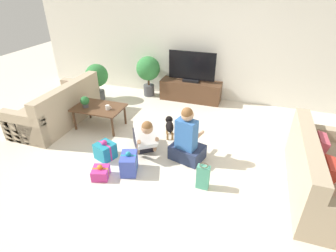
{
  "coord_description": "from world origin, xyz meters",
  "views": [
    {
      "loc": [
        1.25,
        -3.47,
        2.65
      ],
      "look_at": [
        0.04,
        0.17,
        0.45
      ],
      "focal_mm": 28.0,
      "sensor_mm": 36.0,
      "label": 1
    }
  ],
  "objects_px": {
    "tv_console": "(191,91)",
    "potted_plant_corner_left": "(97,77)",
    "gift_box_c": "(105,151)",
    "tabletop_plant": "(85,101)",
    "gift_box_a": "(129,163)",
    "dog": "(170,125)",
    "mug": "(108,107)",
    "gift_bag_a": "(203,177)",
    "sofa_left": "(59,109)",
    "person_sitting": "(187,141)",
    "gift_box_b": "(101,173)",
    "tv": "(192,68)",
    "person_kneeling": "(145,136)",
    "coffee_table": "(99,109)",
    "sofa_right": "(324,176)",
    "potted_plant_back_left": "(148,71)"
  },
  "relations": [
    {
      "from": "sofa_right",
      "to": "coffee_table",
      "type": "distance_m",
      "value": 3.94
    },
    {
      "from": "gift_box_c",
      "to": "tabletop_plant",
      "type": "distance_m",
      "value": 1.25
    },
    {
      "from": "potted_plant_corner_left",
      "to": "potted_plant_back_left",
      "type": "distance_m",
      "value": 1.24
    },
    {
      "from": "tv_console",
      "to": "tabletop_plant",
      "type": "relative_size",
      "value": 6.49
    },
    {
      "from": "sofa_left",
      "to": "gift_box_a",
      "type": "distance_m",
      "value": 2.3
    },
    {
      "from": "potted_plant_back_left",
      "to": "gift_box_c",
      "type": "distance_m",
      "value": 2.77
    },
    {
      "from": "person_kneeling",
      "to": "tabletop_plant",
      "type": "height_order",
      "value": "person_kneeling"
    },
    {
      "from": "sofa_left",
      "to": "tabletop_plant",
      "type": "height_order",
      "value": "sofa_left"
    },
    {
      "from": "sofa_left",
      "to": "tv_console",
      "type": "xyz_separation_m",
      "value": [
        2.29,
        1.95,
        -0.06
      ]
    },
    {
      "from": "tv",
      "to": "gift_box_a",
      "type": "relative_size",
      "value": 2.73
    },
    {
      "from": "sofa_right",
      "to": "gift_box_b",
      "type": "height_order",
      "value": "sofa_right"
    },
    {
      "from": "dog",
      "to": "gift_bag_a",
      "type": "bearing_deg",
      "value": 105.09
    },
    {
      "from": "dog",
      "to": "mug",
      "type": "height_order",
      "value": "mug"
    },
    {
      "from": "sofa_left",
      "to": "dog",
      "type": "relative_size",
      "value": 3.81
    },
    {
      "from": "sofa_left",
      "to": "potted_plant_corner_left",
      "type": "bearing_deg",
      "value": 173.63
    },
    {
      "from": "dog",
      "to": "gift_box_a",
      "type": "height_order",
      "value": "gift_box_a"
    },
    {
      "from": "tv",
      "to": "tabletop_plant",
      "type": "relative_size",
      "value": 4.94
    },
    {
      "from": "tv",
      "to": "gift_bag_a",
      "type": "distance_m",
      "value": 3.15
    },
    {
      "from": "person_kneeling",
      "to": "potted_plant_corner_left",
      "type": "bearing_deg",
      "value": 104.05
    },
    {
      "from": "potted_plant_corner_left",
      "to": "person_kneeling",
      "type": "bearing_deg",
      "value": -41.67
    },
    {
      "from": "tv_console",
      "to": "potted_plant_corner_left",
      "type": "distance_m",
      "value": 2.27
    },
    {
      "from": "sofa_right",
      "to": "person_kneeling",
      "type": "distance_m",
      "value": 2.69
    },
    {
      "from": "tabletop_plant",
      "to": "mug",
      "type": "bearing_deg",
      "value": 5.38
    },
    {
      "from": "tv_console",
      "to": "mug",
      "type": "bearing_deg",
      "value": -121.14
    },
    {
      "from": "person_kneeling",
      "to": "gift_box_b",
      "type": "bearing_deg",
      "value": -149.27
    },
    {
      "from": "tv",
      "to": "person_sitting",
      "type": "distance_m",
      "value": 2.46
    },
    {
      "from": "coffee_table",
      "to": "gift_box_b",
      "type": "distance_m",
      "value": 1.61
    },
    {
      "from": "coffee_table",
      "to": "potted_plant_back_left",
      "type": "distance_m",
      "value": 1.85
    },
    {
      "from": "potted_plant_corner_left",
      "to": "gift_box_a",
      "type": "relative_size",
      "value": 2.17
    },
    {
      "from": "sofa_left",
      "to": "gift_box_b",
      "type": "distance_m",
      "value": 2.14
    },
    {
      "from": "sofa_right",
      "to": "gift_box_c",
      "type": "bearing_deg",
      "value": 93.89
    },
    {
      "from": "person_sitting",
      "to": "dog",
      "type": "height_order",
      "value": "person_sitting"
    },
    {
      "from": "potted_plant_back_left",
      "to": "gift_box_a",
      "type": "distance_m",
      "value": 3.07
    },
    {
      "from": "person_sitting",
      "to": "gift_box_c",
      "type": "relative_size",
      "value": 2.59
    },
    {
      "from": "person_kneeling",
      "to": "sofa_left",
      "type": "bearing_deg",
      "value": 133.54
    },
    {
      "from": "gift_box_a",
      "to": "person_kneeling",
      "type": "bearing_deg",
      "value": 86.83
    },
    {
      "from": "tv_console",
      "to": "gift_box_a",
      "type": "bearing_deg",
      "value": -94.37
    },
    {
      "from": "tv",
      "to": "potted_plant_corner_left",
      "type": "relative_size",
      "value": 1.26
    },
    {
      "from": "coffee_table",
      "to": "gift_box_b",
      "type": "height_order",
      "value": "coffee_table"
    },
    {
      "from": "sofa_right",
      "to": "dog",
      "type": "relative_size",
      "value": 3.81
    },
    {
      "from": "gift_box_c",
      "to": "gift_box_a",
      "type": "bearing_deg",
      "value": -20.78
    },
    {
      "from": "gift_box_b",
      "to": "gift_box_c",
      "type": "relative_size",
      "value": 0.85
    },
    {
      "from": "gift_bag_a",
      "to": "person_sitting",
      "type": "bearing_deg",
      "value": 123.58
    },
    {
      "from": "person_kneeling",
      "to": "gift_box_a",
      "type": "distance_m",
      "value": 0.59
    },
    {
      "from": "tabletop_plant",
      "to": "gift_bag_a",
      "type": "bearing_deg",
      "value": -21.5
    },
    {
      "from": "dog",
      "to": "gift_box_b",
      "type": "xyz_separation_m",
      "value": [
        -0.61,
        -1.47,
        -0.14
      ]
    },
    {
      "from": "potted_plant_corner_left",
      "to": "tv",
      "type": "bearing_deg",
      "value": 17.2
    },
    {
      "from": "sofa_right",
      "to": "tv_console",
      "type": "bearing_deg",
      "value": 44.54
    },
    {
      "from": "mug",
      "to": "gift_box_a",
      "type": "bearing_deg",
      "value": -48.68
    },
    {
      "from": "potted_plant_corner_left",
      "to": "dog",
      "type": "bearing_deg",
      "value": -26.42
    }
  ]
}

